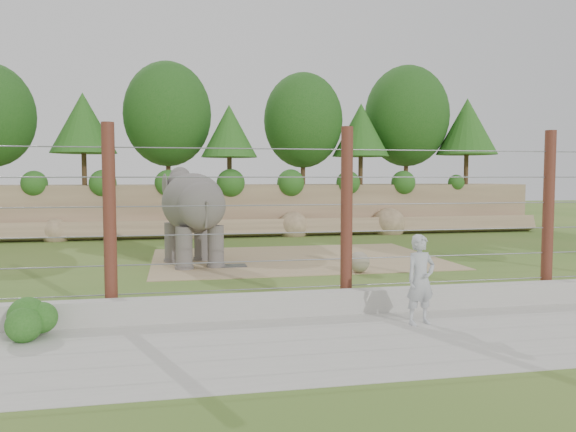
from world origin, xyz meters
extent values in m
plane|color=#406C22|center=(0.00, 0.00, 0.00)|extent=(90.00, 90.00, 0.00)
cube|color=#82684C|center=(0.00, 13.00, 1.25)|extent=(30.00, 4.00, 2.50)
cube|color=#82684C|center=(0.00, 10.70, 0.35)|extent=(30.00, 1.37, 1.07)
cylinder|color=#3F2B19|center=(-8.00, 12.50, 3.29)|extent=(0.24, 0.24, 1.58)
sphere|color=#104410|center=(-8.00, 12.50, 5.42)|extent=(3.60, 3.60, 3.60)
cylinder|color=#3F2B19|center=(-4.00, 13.00, 3.46)|extent=(0.24, 0.24, 1.92)
sphere|color=#104410|center=(-4.00, 13.00, 6.07)|extent=(4.40, 4.40, 4.40)
cylinder|color=#3F2B19|center=(-1.00, 11.80, 3.20)|extent=(0.24, 0.24, 1.40)
sphere|color=#104410|center=(-1.00, 11.80, 5.10)|extent=(3.20, 3.20, 3.20)
cylinder|color=#3F2B19|center=(3.00, 12.80, 3.41)|extent=(0.24, 0.24, 1.82)
sphere|color=#104410|center=(3.00, 12.80, 5.88)|extent=(4.16, 4.16, 4.16)
cylinder|color=#3F2B19|center=(6.00, 12.20, 3.25)|extent=(0.24, 0.24, 1.50)
sphere|color=#104410|center=(6.00, 12.20, 5.29)|extent=(3.44, 3.44, 3.44)
cylinder|color=#3F2B19|center=(9.00, 13.20, 3.51)|extent=(0.24, 0.24, 2.03)
sphere|color=#104410|center=(9.00, 13.20, 6.27)|extent=(4.64, 4.64, 4.64)
cylinder|color=#3F2B19|center=(12.00, 12.00, 3.32)|extent=(0.24, 0.24, 1.64)
sphere|color=#104410|center=(12.00, 12.00, 5.55)|extent=(3.76, 3.76, 3.76)
cube|color=tan|center=(0.50, 3.00, 0.01)|extent=(10.00, 7.00, 0.02)
cube|color=#262628|center=(-1.95, 1.70, 0.04)|extent=(1.00, 0.60, 0.03)
sphere|color=gray|center=(1.72, -0.30, 0.34)|extent=(0.64, 0.64, 0.64)
cube|color=beige|center=(0.00, -5.00, 0.25)|extent=(26.00, 0.35, 0.50)
cube|color=beige|center=(0.00, -7.00, 0.01)|extent=(26.00, 4.00, 0.01)
cylinder|color=#5D2619|center=(-5.00, -4.50, 2.00)|extent=(0.26, 0.26, 4.00)
cylinder|color=#5D2619|center=(0.00, -4.50, 2.00)|extent=(0.26, 0.26, 4.00)
cylinder|color=#5D2619|center=(5.00, -4.50, 2.00)|extent=(0.26, 0.26, 4.00)
cylinder|color=gray|center=(0.00, -4.50, 0.50)|extent=(20.00, 0.02, 0.02)
cylinder|color=gray|center=(0.00, -4.50, 1.10)|extent=(20.00, 0.02, 0.02)
cylinder|color=gray|center=(0.00, -4.50, 1.70)|extent=(20.00, 0.02, 0.02)
cylinder|color=gray|center=(0.00, -4.50, 2.30)|extent=(20.00, 0.02, 0.02)
cylinder|color=gray|center=(0.00, -4.50, 2.90)|extent=(20.00, 0.02, 0.02)
cylinder|color=gray|center=(0.00, -4.50, 3.50)|extent=(20.00, 0.02, 0.02)
sphere|color=#25611B|center=(-6.26, -5.80, 0.37)|extent=(0.72, 0.72, 0.72)
imported|color=silver|center=(1.00, -6.16, 0.90)|extent=(0.73, 0.56, 1.77)
camera|label=1|loc=(-3.70, -16.30, 2.91)|focal=35.00mm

